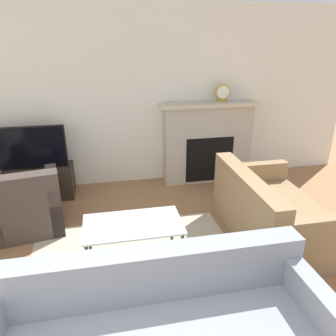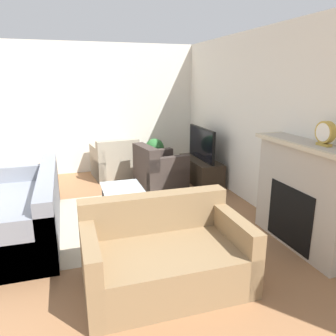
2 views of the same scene
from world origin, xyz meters
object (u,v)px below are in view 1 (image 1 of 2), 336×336
Objects in this scene: tv at (25,148)px; armchair_accent at (27,207)px; couch_loveseat at (272,215)px; coffee_table at (133,227)px; mantel_clock at (222,93)px.

tv is 1.01m from armchair_accent.
tv reaches higher than couch_loveseat.
couch_loveseat is (2.95, -1.65, -0.48)m from tv.
tv is 1.09× the size of coffee_table.
tv is at bearing -91.97° from armchair_accent.
armchair_accent is at bearing 144.52° from coffee_table.
mantel_clock is (1.61, 1.90, 1.03)m from coffee_table.
tv is 3.41m from couch_loveseat.
couch_loveseat is 2.13m from mantel_clock.
tv is 4.16× the size of mantel_clock.
mantel_clock reaches higher than coffee_table.
coffee_table is (1.21, -0.86, 0.09)m from armchair_accent.
couch_loveseat is at bearing 155.74° from armchair_accent.
couch_loveseat reaches higher than coffee_table.
armchair_accent is (0.11, -0.89, -0.47)m from tv.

